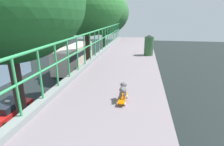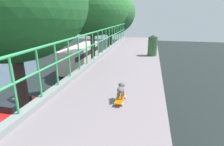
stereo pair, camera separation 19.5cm
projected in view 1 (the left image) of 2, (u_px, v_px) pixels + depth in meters
car_black_fifth at (23, 137)px, 10.84m from camera, size 1.91×4.39×1.39m
car_red_taxi_sixth at (8, 111)px, 13.78m from camera, size 1.81×4.30×1.50m
car_blue_seventh at (69, 94)px, 16.69m from camera, size 1.89×4.20×1.50m
city_bus at (74, 56)px, 26.92m from camera, size 2.63×10.72×3.39m
roadside_tree_mid at (3, 2)px, 5.75m from camera, size 5.35×5.35×10.22m
roadside_tree_far at (86, 7)px, 14.00m from camera, size 5.97×5.97×10.75m
roadside_tree_farthest at (103, 13)px, 20.61m from camera, size 5.93×5.93×10.69m
toy_skateboard at (123, 98)px, 3.80m from camera, size 0.20×0.56×0.09m
small_dog at (123, 89)px, 3.77m from camera, size 0.15×0.33×0.31m
litter_bin at (149, 45)px, 8.10m from camera, size 0.42×0.42×0.93m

